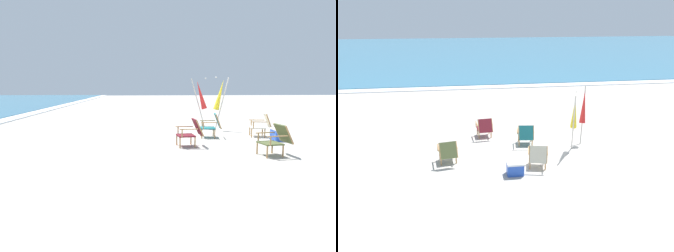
{
  "view_description": "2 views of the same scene",
  "coord_description": "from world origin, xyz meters",
  "views": [
    {
      "loc": [
        -10.26,
        2.35,
        1.77
      ],
      "look_at": [
        -1.8,
        1.74,
        0.6
      ],
      "focal_mm": 32.0,
      "sensor_mm": 36.0,
      "label": 1
    },
    {
      "loc": [
        -2.44,
        -9.51,
        4.46
      ],
      "look_at": [
        -1.06,
        0.6,
        0.61
      ],
      "focal_mm": 32.0,
      "sensor_mm": 36.0,
      "label": 2
    }
  ],
  "objects": [
    {
      "name": "umbrella_furled_red",
      "position": [
        1.67,
        0.18,
        1.34
      ],
      "size": [
        0.41,
        0.68,
        2.05
      ],
      "color": "#B7B2A8",
      "rests_on": "ground"
    },
    {
      "name": "beach_chair_back_right",
      "position": [
        -0.41,
        0.15,
        0.43
      ],
      "size": [
        0.65,
        0.75,
        0.81
      ],
      "color": "#196066",
      "rests_on": "ground"
    },
    {
      "name": "beach_chair_front_right",
      "position": [
        -1.81,
        1.07,
        0.43
      ],
      "size": [
        0.65,
        0.78,
        0.8
      ],
      "color": "maroon",
      "rests_on": "ground"
    },
    {
      "name": "cooler_box",
      "position": [
        -1.12,
        -1.83,
        0.2
      ],
      "size": [
        0.49,
        0.35,
        0.4
      ],
      "color": "blue",
      "rests_on": "ground"
    },
    {
      "name": "ground_plane",
      "position": [
        0.0,
        0.0,
        0.0
      ],
      "size": [
        80.0,
        80.0,
        0.0
      ],
      "primitive_type": "plane",
      "color": "#B2AAA0"
    },
    {
      "name": "beach_chair_far_center",
      "position": [
        -0.38,
        -1.58,
        0.43
      ],
      "size": [
        0.7,
        0.79,
        0.81
      ],
      "color": "beige",
      "rests_on": "ground"
    },
    {
      "name": "umbrella_furled_yellow",
      "position": [
        1.09,
        -0.46,
        1.36
      ],
      "size": [
        0.38,
        0.59,
        2.08
      ],
      "color": "#B7B2A8",
      "rests_on": "ground"
    },
    {
      "name": "beach_chair_mid_center",
      "position": [
        -3.09,
        -0.88,
        0.42
      ],
      "size": [
        0.69,
        0.83,
        0.79
      ],
      "color": "#515B33",
      "rests_on": "ground"
    }
  ]
}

